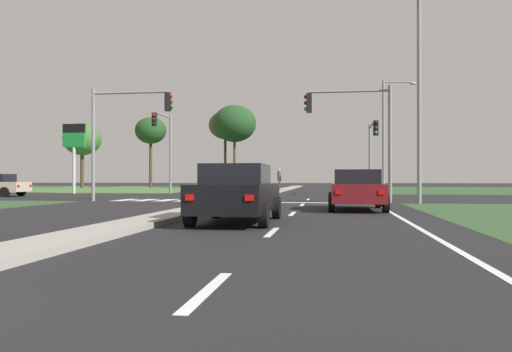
{
  "coord_description": "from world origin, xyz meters",
  "views": [
    {
      "loc": [
        4.8,
        -2.28,
        1.19
      ],
      "look_at": [
        -0.96,
        37.17,
        1.37
      ],
      "focal_mm": 36.36,
      "sensor_mm": 36.0,
      "label": 1
    }
  ],
  "objects_px": {
    "car_black_third": "(237,193)",
    "car_maroon_near": "(356,189)",
    "treeline_third": "(234,124)",
    "treeline_fourth": "(225,126)",
    "street_lamp_third": "(387,130)",
    "traffic_signal_far_left": "(165,139)",
    "street_lamp_second": "(422,80)",
    "fuel_price_totem": "(74,143)",
    "pedestrian_at_median": "(279,177)",
    "traffic_signal_near_right": "(358,123)",
    "traffic_signal_far_right": "(372,143)",
    "treeline_second": "(151,131)",
    "car_navy_second": "(258,182)",
    "traffic_signal_near_left": "(121,124)",
    "treeline_near": "(82,140)"
  },
  "relations": [
    {
      "from": "car_black_third",
      "to": "car_maroon_near",
      "type": "bearing_deg",
      "value": 60.65
    },
    {
      "from": "treeline_third",
      "to": "treeline_fourth",
      "type": "bearing_deg",
      "value": 147.4
    },
    {
      "from": "street_lamp_third",
      "to": "treeline_third",
      "type": "bearing_deg",
      "value": 126.65
    },
    {
      "from": "traffic_signal_far_left",
      "to": "treeline_fourth",
      "type": "distance_m",
      "value": 26.94
    },
    {
      "from": "street_lamp_second",
      "to": "treeline_third",
      "type": "distance_m",
      "value": 41.89
    },
    {
      "from": "car_maroon_near",
      "to": "fuel_price_totem",
      "type": "distance_m",
      "value": 27.84
    },
    {
      "from": "pedestrian_at_median",
      "to": "fuel_price_totem",
      "type": "relative_size",
      "value": 0.35
    },
    {
      "from": "traffic_signal_near_right",
      "to": "street_lamp_third",
      "type": "height_order",
      "value": "street_lamp_third"
    },
    {
      "from": "street_lamp_second",
      "to": "treeline_fourth",
      "type": "bearing_deg",
      "value": 113.85
    },
    {
      "from": "traffic_signal_near_right",
      "to": "treeline_third",
      "type": "bearing_deg",
      "value": 109.4
    },
    {
      "from": "car_black_third",
      "to": "traffic_signal_far_right",
      "type": "relative_size",
      "value": 0.83
    },
    {
      "from": "street_lamp_third",
      "to": "traffic_signal_near_right",
      "type": "bearing_deg",
      "value": -100.63
    },
    {
      "from": "fuel_price_totem",
      "to": "treeline_fourth",
      "type": "bearing_deg",
      "value": 75.78
    },
    {
      "from": "traffic_signal_far_left",
      "to": "street_lamp_third",
      "type": "xyz_separation_m",
      "value": [
        16.68,
        4.0,
        0.83
      ]
    },
    {
      "from": "treeline_third",
      "to": "treeline_second",
      "type": "bearing_deg",
      "value": 175.61
    },
    {
      "from": "car_black_third",
      "to": "fuel_price_totem",
      "type": "height_order",
      "value": "fuel_price_totem"
    },
    {
      "from": "car_navy_second",
      "to": "treeline_third",
      "type": "xyz_separation_m",
      "value": [
        -4.98,
        14.01,
        7.19
      ]
    },
    {
      "from": "car_navy_second",
      "to": "traffic_signal_near_right",
      "type": "height_order",
      "value": "traffic_signal_near_right"
    },
    {
      "from": "fuel_price_totem",
      "to": "treeline_third",
      "type": "bearing_deg",
      "value": 72.49
    },
    {
      "from": "traffic_signal_near_right",
      "to": "treeline_fourth",
      "type": "xyz_separation_m",
      "value": [
        -14.6,
        38.5,
        3.98
      ]
    },
    {
      "from": "car_maroon_near",
      "to": "street_lamp_third",
      "type": "distance_m",
      "value": 22.33
    },
    {
      "from": "fuel_price_totem",
      "to": "treeline_third",
      "type": "xyz_separation_m",
      "value": [
        7.99,
        25.33,
        4.02
      ]
    },
    {
      "from": "street_lamp_third",
      "to": "fuel_price_totem",
      "type": "bearing_deg",
      "value": -171.71
    },
    {
      "from": "traffic_signal_near_left",
      "to": "pedestrian_at_median",
      "type": "xyz_separation_m",
      "value": [
        6.26,
        20.31,
        -2.73
      ]
    },
    {
      "from": "traffic_signal_near_left",
      "to": "fuel_price_totem",
      "type": "distance_m",
      "value": 15.28
    },
    {
      "from": "traffic_signal_far_right",
      "to": "treeline_third",
      "type": "relative_size",
      "value": 0.53
    },
    {
      "from": "traffic_signal_far_right",
      "to": "traffic_signal_near_left",
      "type": "relative_size",
      "value": 0.93
    },
    {
      "from": "street_lamp_third",
      "to": "treeline_second",
      "type": "bearing_deg",
      "value": 140.41
    },
    {
      "from": "street_lamp_second",
      "to": "pedestrian_at_median",
      "type": "bearing_deg",
      "value": 112.37
    },
    {
      "from": "treeline_third",
      "to": "treeline_fourth",
      "type": "distance_m",
      "value": 1.61
    },
    {
      "from": "traffic_signal_near_right",
      "to": "treeline_second",
      "type": "bearing_deg",
      "value": 122.4
    },
    {
      "from": "car_maroon_near",
      "to": "treeline_near",
      "type": "distance_m",
      "value": 53.77
    },
    {
      "from": "traffic_signal_far_left",
      "to": "car_maroon_near",
      "type": "bearing_deg",
      "value": -52.99
    },
    {
      "from": "car_maroon_near",
      "to": "treeline_second",
      "type": "distance_m",
      "value": 50.86
    },
    {
      "from": "car_navy_second",
      "to": "fuel_price_totem",
      "type": "xyz_separation_m",
      "value": [
        -12.97,
        -11.32,
        3.17
      ]
    },
    {
      "from": "treeline_second",
      "to": "treeline_third",
      "type": "height_order",
      "value": "treeline_third"
    },
    {
      "from": "car_maroon_near",
      "to": "street_lamp_second",
      "type": "relative_size",
      "value": 0.44
    },
    {
      "from": "treeline_fourth",
      "to": "pedestrian_at_median",
      "type": "bearing_deg",
      "value": -64.47
    },
    {
      "from": "pedestrian_at_median",
      "to": "street_lamp_second",
      "type": "bearing_deg",
      "value": 170.96
    },
    {
      "from": "pedestrian_at_median",
      "to": "treeline_second",
      "type": "bearing_deg",
      "value": 14.11
    },
    {
      "from": "pedestrian_at_median",
      "to": "traffic_signal_far_left",
      "type": "bearing_deg",
      "value": 106.0
    },
    {
      "from": "traffic_signal_near_left",
      "to": "street_lamp_second",
      "type": "distance_m",
      "value": 15.14
    },
    {
      "from": "traffic_signal_near_left",
      "to": "car_maroon_near",
      "type": "bearing_deg",
      "value": -26.36
    },
    {
      "from": "traffic_signal_far_right",
      "to": "treeline_second",
      "type": "bearing_deg",
      "value": 133.42
    },
    {
      "from": "traffic_signal_far_left",
      "to": "pedestrian_at_median",
      "type": "height_order",
      "value": "traffic_signal_far_left"
    },
    {
      "from": "car_maroon_near",
      "to": "car_black_third",
      "type": "xyz_separation_m",
      "value": [
        -3.45,
        -6.13,
        0.03
      ]
    },
    {
      "from": "car_navy_second",
      "to": "fuel_price_totem",
      "type": "height_order",
      "value": "fuel_price_totem"
    },
    {
      "from": "car_navy_second",
      "to": "treeline_third",
      "type": "relative_size",
      "value": 0.45
    },
    {
      "from": "traffic_signal_near_left",
      "to": "treeline_third",
      "type": "distance_m",
      "value": 37.86
    },
    {
      "from": "car_black_third",
      "to": "fuel_price_totem",
      "type": "relative_size",
      "value": 0.84
    }
  ]
}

